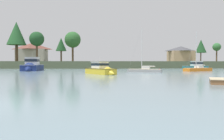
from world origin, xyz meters
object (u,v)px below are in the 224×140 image
dinghy_wood (218,82)px  mooring_buoy_red (160,70)px  cruiser_teal (198,67)px  sailboat_grey (144,71)px  sailboat_orange (198,70)px  cruiser_navy (32,68)px  cruiser_yellow (102,71)px

dinghy_wood → mooring_buoy_red: dinghy_wood is taller
dinghy_wood → cruiser_teal: bearing=66.3°
dinghy_wood → sailboat_grey: sailboat_grey is taller
dinghy_wood → sailboat_grey: size_ratio=0.39×
sailboat_orange → cruiser_navy: 34.81m
mooring_buoy_red → sailboat_orange: bearing=-50.0°
cruiser_teal → sailboat_orange: bearing=-115.7°
cruiser_teal → mooring_buoy_red: size_ratio=14.06×
cruiser_navy → mooring_buoy_red: 28.54m
sailboat_grey → mooring_buoy_red: size_ratio=16.21×
sailboat_orange → sailboat_grey: (-11.86, -3.60, -0.01)m
dinghy_wood → mooring_buoy_red: (5.10, 33.14, -0.06)m
cruiser_teal → cruiser_yellow: bearing=-138.4°
cruiser_teal → sailboat_orange: 14.02m
sailboat_grey → sailboat_orange: bearing=16.9°
cruiser_navy → cruiser_teal: bearing=9.8°
sailboat_orange → cruiser_navy: bearing=170.6°
cruiser_teal → sailboat_grey: 24.19m
dinghy_wood → cruiser_navy: (-23.40, 31.85, 0.49)m
cruiser_yellow → sailboat_orange: size_ratio=0.82×
cruiser_navy → sailboat_orange: bearing=-9.4°
sailboat_orange → sailboat_grey: sailboat_grey is taller
sailboat_grey → mooring_buoy_red: sailboat_grey is taller
cruiser_teal → cruiser_navy: cruiser_navy is taller
cruiser_yellow → sailboat_grey: (8.01, 6.84, -0.26)m
cruiser_yellow → mooring_buoy_red: 22.35m
cruiser_yellow → cruiser_navy: size_ratio=0.66×
dinghy_wood → sailboat_orange: (10.94, 26.18, 0.05)m
cruiser_navy → mooring_buoy_red: (28.50, 1.29, -0.55)m
cruiser_teal → sailboat_grey: bearing=-137.9°
dinghy_wood → mooring_buoy_red: bearing=81.2°
dinghy_wood → cruiser_navy: cruiser_navy is taller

